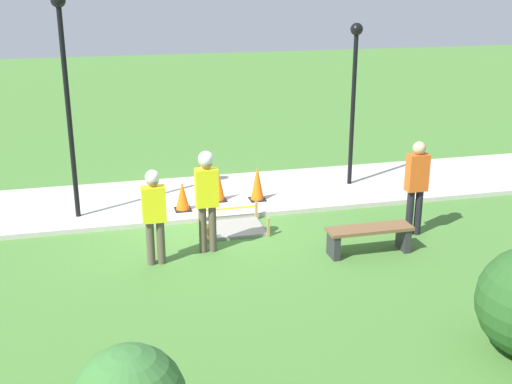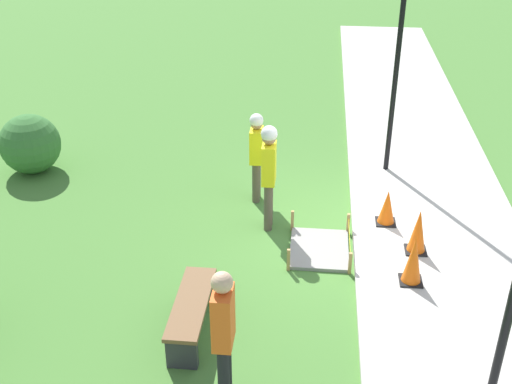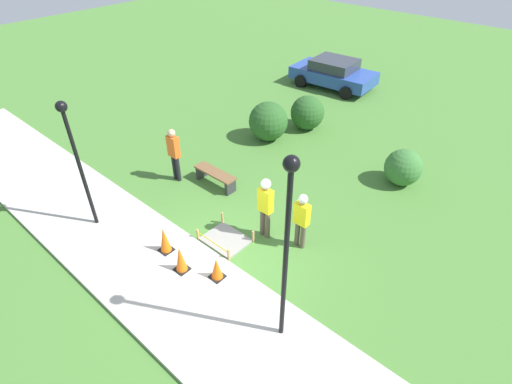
{
  "view_description": "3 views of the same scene",
  "coord_description": "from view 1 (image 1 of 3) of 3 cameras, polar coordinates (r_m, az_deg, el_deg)",
  "views": [
    {
      "loc": [
        1.85,
        12.1,
        4.77
      ],
      "look_at": [
        -0.84,
        1.42,
        1.06
      ],
      "focal_mm": 45.0,
      "sensor_mm": 36.0,
      "label": 1
    },
    {
      "loc": [
        -9.42,
        0.7,
        5.84
      ],
      "look_at": [
        -0.42,
        1.61,
        0.94
      ],
      "focal_mm": 45.0,
      "sensor_mm": 36.0,
      "label": 2
    },
    {
      "loc": [
        5.38,
        -4.95,
        7.59
      ],
      "look_at": [
        -0.82,
        2.08,
        0.71
      ],
      "focal_mm": 28.0,
      "sensor_mm": 36.0,
      "label": 3
    }
  ],
  "objects": [
    {
      "name": "traffic_cone_far_patch",
      "position": [
        13.99,
        -3.39,
        0.69
      ],
      "size": [
        0.34,
        0.34,
        0.75
      ],
      "color": "black",
      "rests_on": "sidewalk"
    },
    {
      "name": "lamppost_near",
      "position": [
        12.98,
        -16.59,
        9.71
      ],
      "size": [
        0.28,
        0.28,
        4.39
      ],
      "color": "black",
      "rests_on": "sidewalk"
    },
    {
      "name": "worker_supervisor",
      "position": [
        11.4,
        -4.4,
        0.02
      ],
      "size": [
        0.4,
        0.27,
        1.89
      ],
      "color": "brown",
      "rests_on": "ground_plane"
    },
    {
      "name": "park_bench",
      "position": [
        11.74,
        10.04,
        -3.82
      ],
      "size": [
        1.56,
        0.44,
        0.5
      ],
      "color": "#2D2D33",
      "rests_on": "ground_plane"
    },
    {
      "name": "wet_concrete_patch",
      "position": [
        12.72,
        -2.04,
        -3.23
      ],
      "size": [
        1.23,
        1.0,
        0.38
      ],
      "color": "gray",
      "rests_on": "ground_plane"
    },
    {
      "name": "sidewalk",
      "position": [
        14.46,
        -6.01,
        -0.54
      ],
      "size": [
        28.0,
        2.88,
        0.1
      ],
      "color": "#BCB7AD",
      "rests_on": "ground_plane"
    },
    {
      "name": "traffic_cone_near_patch",
      "position": [
        14.0,
        0.12,
        0.77
      ],
      "size": [
        0.34,
        0.34,
        0.77
      ],
      "color": "black",
      "rests_on": "sidewalk"
    },
    {
      "name": "traffic_cone_sidewalk_edge",
      "position": [
        13.5,
        -6.56,
        -0.37
      ],
      "size": [
        0.34,
        0.34,
        0.62
      ],
      "color": "black",
      "rests_on": "sidewalk"
    },
    {
      "name": "lamppost_far",
      "position": [
        14.85,
        8.72,
        9.79
      ],
      "size": [
        0.28,
        0.28,
        3.71
      ],
      "color": "black",
      "rests_on": "sidewalk"
    },
    {
      "name": "bystander_in_orange_shirt",
      "position": [
        12.53,
        14.08,
        0.85
      ],
      "size": [
        0.4,
        0.24,
        1.86
      ],
      "color": "black",
      "rests_on": "ground_plane"
    },
    {
      "name": "worker_assistant",
      "position": [
        11.05,
        -9.06,
        -1.54
      ],
      "size": [
        0.4,
        0.25,
        1.71
      ],
      "color": "brown",
      "rests_on": "ground_plane"
    },
    {
      "name": "ground_plane",
      "position": [
        13.14,
        -5.08,
        -2.75
      ],
      "size": [
        60.0,
        60.0,
        0.0
      ],
      "primitive_type": "plane",
      "color": "#477A33"
    }
  ]
}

